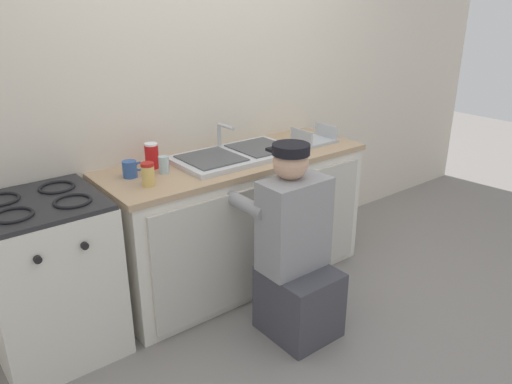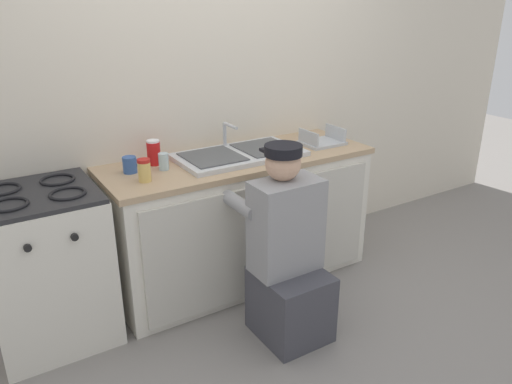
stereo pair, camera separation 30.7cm
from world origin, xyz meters
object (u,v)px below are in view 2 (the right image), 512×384
(soda_cup_red, at_px, (154,152))
(water_glass, at_px, (164,162))
(condiment_jar, at_px, (144,170))
(coffee_mug, at_px, (130,165))
(sink_double_basin, at_px, (239,154))
(dish_rack_tray, at_px, (322,141))
(plumber_person, at_px, (287,260))
(stove_range, at_px, (48,266))

(soda_cup_red, xyz_separation_m, water_glass, (0.01, -0.12, -0.03))
(condiment_jar, bearing_deg, water_glass, 38.33)
(soda_cup_red, relative_size, water_glass, 1.52)
(coffee_mug, distance_m, water_glass, 0.19)
(coffee_mug, bearing_deg, water_glass, -16.47)
(condiment_jar, distance_m, soda_cup_red, 0.30)
(sink_double_basin, distance_m, dish_rack_tray, 0.63)
(plumber_person, distance_m, condiment_jar, 0.93)
(soda_cup_red, bearing_deg, water_glass, -84.31)
(sink_double_basin, relative_size, plumber_person, 0.72)
(coffee_mug, relative_size, soda_cup_red, 0.83)
(stove_range, height_order, plumber_person, plumber_person)
(plumber_person, bearing_deg, water_glass, 121.07)
(stove_range, height_order, water_glass, water_glass)
(coffee_mug, xyz_separation_m, condiment_jar, (0.02, -0.18, 0.02))
(condiment_jar, relative_size, dish_rack_tray, 0.46)
(soda_cup_red, height_order, water_glass, soda_cup_red)
(sink_double_basin, height_order, stove_range, sink_double_basin)
(plumber_person, relative_size, soda_cup_red, 7.26)
(plumber_person, relative_size, condiment_jar, 8.63)
(stove_range, relative_size, soda_cup_red, 5.86)
(sink_double_basin, xyz_separation_m, dish_rack_tray, (0.63, -0.05, 0.01))
(condiment_jar, height_order, water_glass, condiment_jar)
(coffee_mug, bearing_deg, plumber_person, -51.14)
(plumber_person, bearing_deg, sink_double_basin, 82.61)
(plumber_person, bearing_deg, dish_rack_tray, 40.69)
(dish_rack_tray, bearing_deg, water_glass, 176.47)
(condiment_jar, xyz_separation_m, water_glass, (0.16, 0.13, -0.01))
(sink_double_basin, relative_size, condiment_jar, 6.25)
(soda_cup_red, bearing_deg, sink_double_basin, -15.46)
(sink_double_basin, bearing_deg, condiment_jar, -170.54)
(coffee_mug, height_order, condiment_jar, condiment_jar)
(plumber_person, distance_m, dish_rack_tray, 1.04)
(sink_double_basin, height_order, plumber_person, plumber_person)
(stove_range, xyz_separation_m, water_glass, (0.72, 0.02, 0.47))
(coffee_mug, xyz_separation_m, soda_cup_red, (0.17, 0.07, 0.03))
(plumber_person, height_order, dish_rack_tray, plumber_person)
(stove_range, height_order, condiment_jar, condiment_jar)
(stove_range, bearing_deg, coffee_mug, 8.06)
(condiment_jar, bearing_deg, plumber_person, -43.90)
(plumber_person, xyz_separation_m, soda_cup_red, (-0.43, 0.81, 0.48))
(sink_double_basin, distance_m, stove_range, 1.30)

